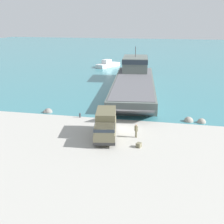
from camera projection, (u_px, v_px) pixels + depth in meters
ground_plane at (119, 128)px, 41.82m from camera, size 240.00×240.00×0.00m
water_surface at (163, 53)px, 129.18m from camera, size 240.00×180.00×0.01m
landing_craft at (134, 78)px, 65.96m from camera, size 12.26×38.80×7.74m
military_truck at (106, 125)px, 38.25m from camera, size 3.83×7.67×3.10m
soldier_on_ramp at (136, 130)px, 38.22m from camera, size 0.47×0.49×1.68m
moored_boat_a at (108, 64)px, 92.90m from camera, size 6.12×8.65×2.26m
mooring_bollard at (80, 115)px, 46.07m from camera, size 0.28×0.28×0.68m
cargo_crate at (139, 145)px, 35.51m from camera, size 0.67×0.74×0.51m
shoreline_rock_a at (201, 123)px, 43.86m from camera, size 1.23×1.23×1.23m
shoreline_rock_b at (188, 121)px, 44.39m from camera, size 1.35×1.35×1.35m
shoreline_rock_c at (48, 112)px, 48.58m from camera, size 1.32×1.32×1.32m
shoreline_rock_d at (46, 113)px, 48.44m from camera, size 0.90×0.90×0.90m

